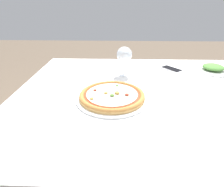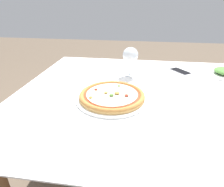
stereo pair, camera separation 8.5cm
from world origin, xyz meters
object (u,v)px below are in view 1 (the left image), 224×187
cell_phone (171,69)px  fork (78,83)px  pizza_plate (112,96)px  wine_glass_far_left (124,55)px  side_plate (213,69)px  dining_table (149,103)px

cell_phone → fork: bearing=-157.1°
cell_phone → pizza_plate: bearing=-132.2°
fork → wine_glass_far_left: wine_glass_far_left is taller
wine_glass_far_left → side_plate: size_ratio=0.77×
wine_glass_far_left → cell_phone: bearing=17.3°
wine_glass_far_left → cell_phone: 0.35m
dining_table → cell_phone: cell_phone is taller
pizza_plate → fork: (-0.19, 0.17, -0.01)m
dining_table → pizza_plate: size_ratio=4.09×
dining_table → fork: bearing=168.7°
dining_table → cell_phone: (0.19, 0.32, 0.08)m
fork → side_plate: size_ratio=0.76×
pizza_plate → side_plate: (0.64, 0.40, 0.00)m
fork → cell_phone: bearing=22.9°
cell_phone → side_plate: (0.26, -0.01, 0.01)m
dining_table → cell_phone: bearing=59.4°
fork → cell_phone: size_ratio=1.08×
pizza_plate → side_plate: side_plate is taller
dining_table → wine_glass_far_left: size_ratio=7.88×
dining_table → side_plate: bearing=34.1°
dining_table → side_plate: side_plate is taller
fork → side_plate: (0.83, 0.23, 0.02)m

